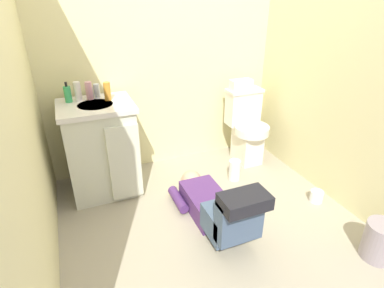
{
  "coord_description": "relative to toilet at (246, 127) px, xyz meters",
  "views": [
    {
      "loc": [
        -0.87,
        -1.76,
        1.65
      ],
      "look_at": [
        0.04,
        0.47,
        0.45
      ],
      "focal_mm": 29.2,
      "sensor_mm": 36.0,
      "label": 1
    }
  ],
  "objects": [
    {
      "name": "bottle_pink",
      "position": [
        -1.48,
        0.12,
        0.53
      ],
      "size": [
        0.06,
        0.06,
        0.15
      ],
      "primitive_type": "cylinder",
      "color": "#D393A3",
      "rests_on": "vanity_cabinet"
    },
    {
      "name": "person_plumber",
      "position": [
        -0.75,
        -0.84,
        -0.19
      ],
      "size": [
        0.39,
        1.06,
        0.52
      ],
      "color": "#512D6B",
      "rests_on": "ground_plane"
    },
    {
      "name": "bottle_white",
      "position": [
        -1.57,
        0.12,
        0.53
      ],
      "size": [
        0.06,
        0.06,
        0.16
      ],
      "primitive_type": "cylinder",
      "color": "white",
      "rests_on": "vanity_cabinet"
    },
    {
      "name": "paper_towel_roll",
      "position": [
        -0.3,
        -0.32,
        -0.27
      ],
      "size": [
        0.11,
        0.11,
        0.2
      ],
      "primitive_type": "cylinder",
      "color": "white",
      "rests_on": "ground_plane"
    },
    {
      "name": "bottle_amber",
      "position": [
        -1.35,
        0.04,
        0.53
      ],
      "size": [
        0.06,
        0.06,
        0.15
      ],
      "primitive_type": "cylinder",
      "color": "orange",
      "rests_on": "vanity_cabinet"
    },
    {
      "name": "toilet",
      "position": [
        0.0,
        0.0,
        0.0
      ],
      "size": [
        0.36,
        0.46,
        0.75
      ],
      "color": "silver",
      "rests_on": "ground_plane"
    },
    {
      "name": "wall_right",
      "position": [
        0.38,
        -0.77,
        0.83
      ],
      "size": [
        0.08,
        2.15,
        2.4
      ],
      "primitive_type": "cube",
      "color": "beige",
      "rests_on": "ground_plane"
    },
    {
      "name": "toilet_paper_roll",
      "position": [
        0.18,
        -0.9,
        -0.32
      ],
      "size": [
        0.11,
        0.11,
        0.1
      ],
      "primitive_type": "cylinder",
      "color": "white",
      "rests_on": "ground_plane"
    },
    {
      "name": "bottle_clear",
      "position": [
        -1.42,
        0.14,
        0.51
      ],
      "size": [
        0.05,
        0.05,
        0.12
      ],
      "primitive_type": "cylinder",
      "color": "silver",
      "rests_on": "vanity_cabinet"
    },
    {
      "name": "tissue_box",
      "position": [
        -0.05,
        0.09,
        0.43
      ],
      "size": [
        0.22,
        0.11,
        0.1
      ],
      "primitive_type": "cube",
      "color": "silver",
      "rests_on": "toilet"
    },
    {
      "name": "wall_back",
      "position": [
        -0.77,
        0.34,
        0.83
      ],
      "size": [
        2.4,
        0.08,
        2.4
      ],
      "primitive_type": "cube",
      "color": "beige",
      "rests_on": "ground_plane"
    },
    {
      "name": "ground_plane",
      "position": [
        -0.77,
        -0.77,
        -0.39
      ],
      "size": [
        2.74,
        3.15,
        0.04
      ],
      "primitive_type": "cube",
      "color": "#A39A82"
    },
    {
      "name": "trash_can",
      "position": [
        0.12,
        -1.54,
        -0.23
      ],
      "size": [
        0.22,
        0.22,
        0.27
      ],
      "primitive_type": "cylinder",
      "color": "gray",
      "rests_on": "ground_plane"
    },
    {
      "name": "vanity_cabinet",
      "position": [
        -1.46,
        -0.02,
        0.05
      ],
      "size": [
        0.6,
        0.53,
        0.82
      ],
      "color": "beige",
      "rests_on": "ground_plane"
    },
    {
      "name": "wall_left",
      "position": [
        -1.93,
        -0.77,
        0.83
      ],
      "size": [
        0.08,
        2.15,
        2.4
      ],
      "primitive_type": "cube",
      "color": "beige",
      "rests_on": "ground_plane"
    },
    {
      "name": "soap_dispenser",
      "position": [
        -1.65,
        0.11,
        0.52
      ],
      "size": [
        0.06,
        0.06,
        0.17
      ],
      "color": "#34A55D",
      "rests_on": "vanity_cabinet"
    },
    {
      "name": "faucet",
      "position": [
        -1.46,
        0.13,
        0.5
      ],
      "size": [
        0.02,
        0.02,
        0.1
      ],
      "primitive_type": "cylinder",
      "color": "silver",
      "rests_on": "vanity_cabinet"
    }
  ]
}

